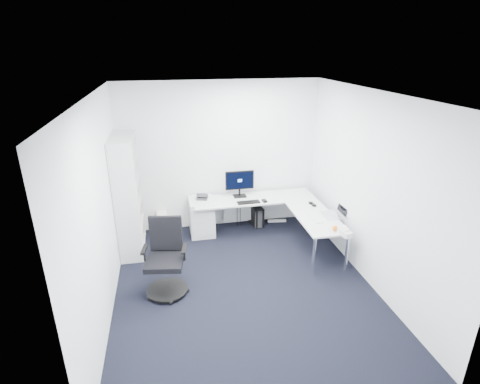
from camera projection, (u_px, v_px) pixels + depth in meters
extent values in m
plane|color=black|center=(244.00, 287.00, 5.38)|extent=(4.20, 4.20, 0.00)
plane|color=white|center=(245.00, 94.00, 4.39)|extent=(4.20, 4.20, 0.00)
cube|color=white|center=(220.00, 157.00, 6.79)|extent=(3.60, 0.02, 2.70)
cube|color=white|center=(301.00, 301.00, 2.97)|extent=(3.60, 0.02, 2.70)
cube|color=white|center=(100.00, 212.00, 4.55)|extent=(0.02, 4.20, 2.70)
cube|color=white|center=(371.00, 190.00, 5.21)|extent=(0.02, 4.20, 2.70)
cube|color=silver|center=(202.00, 217.00, 6.80)|extent=(0.43, 0.54, 0.66)
cube|color=black|center=(256.00, 215.00, 7.18)|extent=(0.23, 0.41, 0.38)
cube|color=beige|center=(163.00, 224.00, 6.81)|extent=(0.19, 0.41, 0.39)
cube|color=silver|center=(277.00, 221.00, 7.35)|extent=(0.36, 0.11, 0.04)
cube|color=black|center=(249.00, 202.00, 6.59)|extent=(0.40, 0.15, 0.02)
cube|color=black|center=(264.00, 201.00, 6.63)|extent=(0.08, 0.12, 0.04)
cube|color=silver|center=(314.00, 217.00, 6.02)|extent=(0.16, 0.45, 0.01)
sphere|color=orange|center=(335.00, 228.00, 5.58)|extent=(0.09, 0.09, 0.09)
cube|color=silver|center=(345.00, 233.00, 5.45)|extent=(0.15, 0.25, 0.08)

